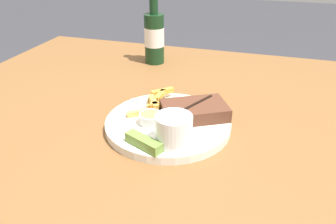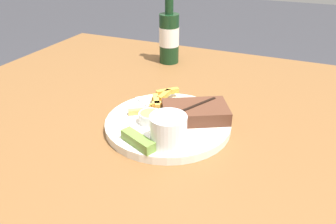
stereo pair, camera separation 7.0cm
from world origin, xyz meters
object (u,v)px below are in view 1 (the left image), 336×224
Objects in this scene: coleslaw_cup at (174,129)px; pickle_spear at (144,142)px; beer_bottle at (154,35)px; dipping_sauce_cup at (151,118)px; dinner_plate at (168,124)px; steak_portion at (194,110)px; fork_utensil at (148,108)px.

coleslaw_cup is 0.85× the size of pickle_spear.
coleslaw_cup is at bearing -67.00° from beer_bottle.
pickle_spear is (0.02, -0.09, -0.00)m from dipping_sauce_cup.
dinner_plate is at bearing 113.74° from coleslaw_cup.
beer_bottle reaches higher than coleslaw_cup.
steak_portion is at bearing -58.85° from beer_bottle.
dipping_sauce_cup is at bearing -72.21° from beer_bottle.
steak_portion is (0.05, 0.03, 0.02)m from dinner_plate.
dinner_plate is 0.04m from dipping_sauce_cup.
fork_utensil is at bearing 128.90° from coleslaw_cup.
steak_portion reaches higher than pickle_spear.
fork_utensil is at bearing 177.73° from steak_portion.
dipping_sauce_cup is (-0.03, -0.02, 0.02)m from dinner_plate.
coleslaw_cup is 1.43× the size of dipping_sauce_cup.
coleslaw_cup is at bearing 27.65° from pickle_spear.
fork_utensil is at bearing 148.52° from dinner_plate.
fork_utensil is at bearing 107.12° from pickle_spear.
dipping_sauce_cup is 0.41× the size of fork_utensil.
beer_bottle is at bearing 137.75° from fork_utensil.
coleslaw_cup is at bearing -96.95° from steak_portion.
pickle_spear is at bearing -73.48° from beer_bottle.
steak_portion is at bearing 32.74° from dinner_plate.
pickle_spear is (-0.02, -0.11, 0.02)m from dinner_plate.
fork_utensil is (-0.05, 0.15, -0.01)m from pickle_spear.
pickle_spear is at bearing -79.73° from dipping_sauce_cup.
beer_bottle reaches higher than steak_portion.
coleslaw_cup reaches higher than pickle_spear.
dinner_plate is 3.29× the size of pickle_spear.
dipping_sauce_cup is at bearing -145.14° from steak_portion.
coleslaw_cup is 0.59× the size of fork_utensil.
dipping_sauce_cup is at bearing -32.56° from fork_utensil.
dinner_plate is 2.26× the size of fork_utensil.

